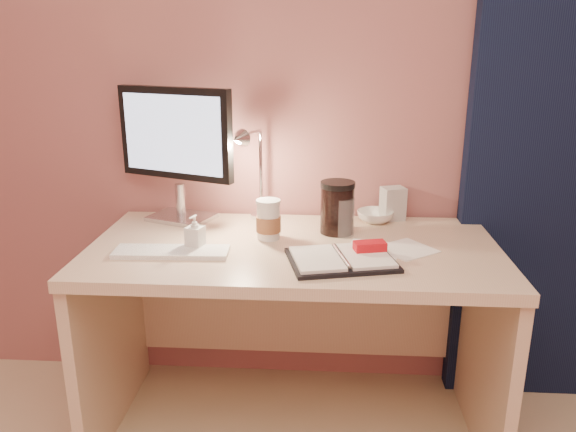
# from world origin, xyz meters

# --- Properties ---
(room) EXTENTS (3.50, 3.50, 3.50)m
(room) POSITION_xyz_m (0.95, 1.69, 1.14)
(room) COLOR #C6B28E
(room) RESTS_ON ground
(desk) EXTENTS (1.40, 0.70, 0.73)m
(desk) POSITION_xyz_m (0.00, 1.45, 0.50)
(desk) COLOR beige
(desk) RESTS_ON ground
(monitor) EXTENTS (0.46, 0.24, 0.51)m
(monitor) POSITION_xyz_m (-0.45, 1.64, 1.03)
(monitor) COLOR silver
(monitor) RESTS_ON desk
(keyboard) EXTENTS (0.38, 0.13, 0.02)m
(keyboard) POSITION_xyz_m (-0.40, 1.27, 0.74)
(keyboard) COLOR white
(keyboard) RESTS_ON desk
(planner) EXTENTS (0.37, 0.31, 0.05)m
(planner) POSITION_xyz_m (0.17, 1.24, 0.74)
(planner) COLOR black
(planner) RESTS_ON desk
(paper_a) EXTENTS (0.22, 0.22, 0.00)m
(paper_a) POSITION_xyz_m (0.38, 1.36, 0.73)
(paper_a) COLOR white
(paper_a) RESTS_ON desk
(paper_b) EXTENTS (0.20, 0.20, 0.00)m
(paper_b) POSITION_xyz_m (0.27, 1.35, 0.73)
(paper_b) COLOR white
(paper_b) RESTS_ON desk
(coffee_cup) EXTENTS (0.09, 0.09, 0.14)m
(coffee_cup) POSITION_xyz_m (-0.09, 1.44, 0.80)
(coffee_cup) COLOR silver
(coffee_cup) RESTS_ON desk
(clear_cup) EXTENTS (0.08, 0.08, 0.14)m
(clear_cup) POSITION_xyz_m (0.17, 1.50, 0.80)
(clear_cup) COLOR white
(clear_cup) RESTS_ON desk
(bowl) EXTENTS (0.16, 0.16, 0.04)m
(bowl) POSITION_xyz_m (0.30, 1.66, 0.75)
(bowl) COLOR white
(bowl) RESTS_ON desk
(lotion_bottle) EXTENTS (0.07, 0.07, 0.12)m
(lotion_bottle) POSITION_xyz_m (-0.33, 1.32, 0.79)
(lotion_bottle) COLOR silver
(lotion_bottle) RESTS_ON desk
(dark_jar) EXTENTS (0.12, 0.12, 0.17)m
(dark_jar) POSITION_xyz_m (0.15, 1.52, 0.82)
(dark_jar) COLOR black
(dark_jar) RESTS_ON desk
(product_box) EXTENTS (0.10, 0.09, 0.13)m
(product_box) POSITION_xyz_m (0.37, 1.70, 0.79)
(product_box) COLOR #B8B7B3
(product_box) RESTS_ON desk
(desk_lamp) EXTENTS (0.15, 0.22, 0.37)m
(desk_lamp) POSITION_xyz_m (-0.11, 1.60, 0.96)
(desk_lamp) COLOR silver
(desk_lamp) RESTS_ON desk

